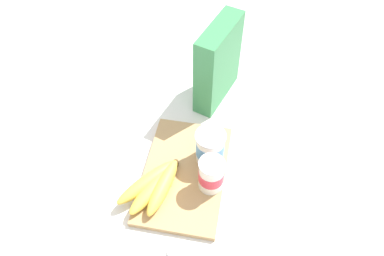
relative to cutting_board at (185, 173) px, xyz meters
name	(u,v)px	position (x,y,z in m)	size (l,w,h in m)	color
ground_plane	(185,175)	(0.00, 0.00, -0.01)	(2.40, 2.40, 0.00)	silver
cutting_board	(185,173)	(0.00, 0.00, 0.00)	(0.33, 0.21, 0.02)	tan
cereal_box	(218,63)	(-0.31, 0.04, 0.12)	(0.19, 0.06, 0.25)	#38844C
yogurt_cup_front	(210,147)	(-0.06, 0.06, 0.06)	(0.08, 0.08, 0.10)	white
yogurt_cup_back	(211,175)	(0.03, 0.07, 0.06)	(0.06, 0.06, 0.10)	white
banana_bunch	(155,185)	(0.06, -0.06, 0.03)	(0.19, 0.15, 0.04)	yellow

